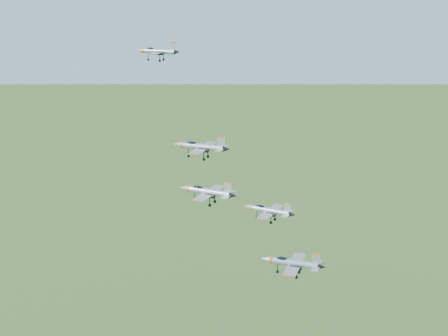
% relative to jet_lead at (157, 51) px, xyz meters
% --- Properties ---
extents(jet_lead, '(10.75, 8.98, 2.88)m').
position_rel_jet_lead_xyz_m(jet_lead, '(0.00, 0.00, 0.00)').
color(jet_lead, '#969AA1').
extents(jet_left_high, '(13.55, 11.29, 3.62)m').
position_rel_jet_lead_xyz_m(jet_left_high, '(12.54, -2.88, -19.92)').
color(jet_left_high, '#969AA1').
extents(jet_right_high, '(12.14, 10.01, 3.25)m').
position_rel_jet_lead_xyz_m(jet_right_high, '(24.17, -20.97, -23.01)').
color(jet_right_high, '#969AA1').
extents(jet_left_low, '(12.25, 10.05, 3.29)m').
position_rel_jet_lead_xyz_m(jet_left_low, '(29.00, -2.63, -32.14)').
color(jet_left_low, '#969AA1').
extents(jet_right_low, '(12.13, 10.16, 3.25)m').
position_rel_jet_lead_xyz_m(jet_right_low, '(41.87, -21.21, -33.77)').
color(jet_right_low, '#969AA1').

